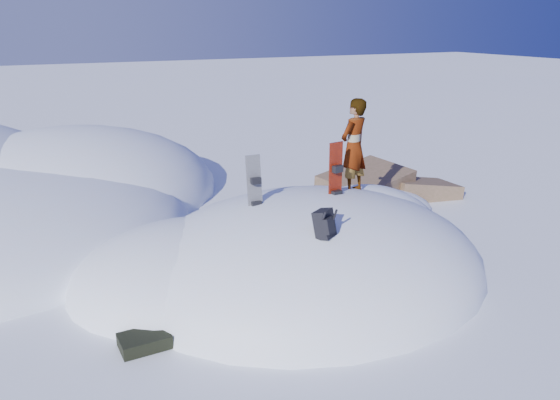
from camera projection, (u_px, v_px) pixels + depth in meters
name	position (u px, v px, depth m)	size (l,w,h in m)	color
ground	(309.00, 273.00, 10.55)	(120.00, 120.00, 0.00)	white
snow_mound	(296.00, 269.00, 10.68)	(8.00, 6.00, 3.00)	silver
rock_outcrop	(376.00, 202.00, 14.66)	(4.68, 4.41, 1.68)	brown
snowboard_red	(336.00, 184.00, 10.44)	(0.31, 0.19, 1.66)	red
snowboard_dark	(255.00, 195.00, 9.98)	(0.29, 0.23, 1.50)	black
backpack	(325.00, 224.00, 8.75)	(0.44, 0.48, 0.54)	black
gear_pile	(148.00, 338.00, 8.14)	(0.95, 0.71, 0.26)	black
person	(354.00, 146.00, 10.96)	(0.70, 0.46, 1.93)	slate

